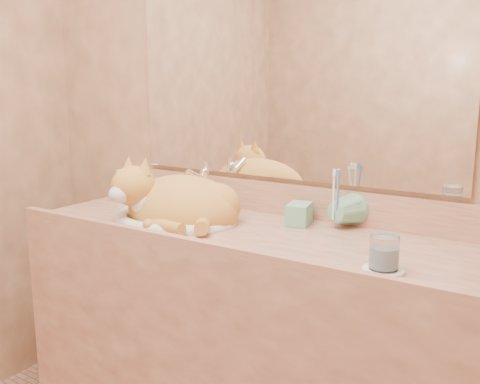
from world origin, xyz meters
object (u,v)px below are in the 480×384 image
Objects in this scene: soap_dispenser at (296,204)px; water_glass at (384,252)px; sink_basin at (175,200)px; toothbrush_cup at (335,214)px; vanity_counter at (246,347)px; cat at (175,201)px.

soap_dispenser reaches higher than water_glass.
sink_basin is 3.91× the size of toothbrush_cup.
water_glass is at bearing -49.73° from toothbrush_cup.
water_glass is (0.81, -0.13, -0.02)m from sink_basin.
soap_dispenser is 1.86× the size of water_glass.
vanity_counter is 3.43× the size of sink_basin.
cat is at bearing -35.50° from sink_basin.
vanity_counter is 0.57m from cat.
vanity_counter is 3.67× the size of cat.
sink_basin is 2.81× the size of soap_dispenser.
sink_basin is at bearing -176.09° from vanity_counter.
cat reaches higher than toothbrush_cup.
sink_basin is at bearing -175.08° from soap_dispenser.
toothbrush_cup is at bearing 19.01° from cat.
sink_basin is at bearing 170.60° from water_glass.
soap_dispenser is at bearing 25.62° from sink_basin.
cat is (-0.28, -0.03, 0.50)m from vanity_counter.
cat is at bearing -159.20° from toothbrush_cup.
soap_dispenser is at bearing 18.31° from cat.
vanity_counter is 0.72m from water_glass.
toothbrush_cup is at bearing 26.82° from sink_basin.
sink_basin is 1.07× the size of cat.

